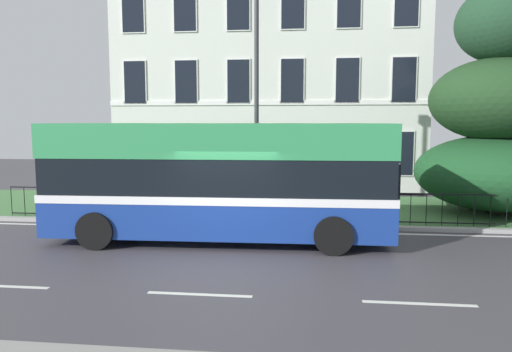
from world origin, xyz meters
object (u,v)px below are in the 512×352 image
(evergreen_tree, at_px, (499,122))
(single_decker_bus, at_px, (220,180))
(litter_bin, at_px, (201,196))
(georgian_townhouse, at_px, (274,63))
(street_lamp_post, at_px, (257,83))

(evergreen_tree, height_order, single_decker_bus, evergreen_tree)
(single_decker_bus, distance_m, litter_bin, 3.38)
(georgian_townhouse, bearing_deg, single_decker_bus, -91.61)
(georgian_townhouse, height_order, evergreen_tree, georgian_townhouse)
(georgian_townhouse, relative_size, evergreen_tree, 1.91)
(single_decker_bus, distance_m, street_lamp_post, 3.79)
(evergreen_tree, xyz_separation_m, street_lamp_post, (-7.95, -1.88, 1.22))
(evergreen_tree, distance_m, litter_bin, 10.28)
(georgian_townhouse, height_order, single_decker_bus, georgian_townhouse)
(street_lamp_post, xyz_separation_m, litter_bin, (-1.92, 0.51, -3.70))
(litter_bin, bearing_deg, georgian_townhouse, 81.47)
(litter_bin, bearing_deg, evergreen_tree, 7.90)
(litter_bin, bearing_deg, single_decker_bus, -68.09)
(single_decker_bus, bearing_deg, litter_bin, 110.29)
(evergreen_tree, distance_m, single_decker_bus, 9.83)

